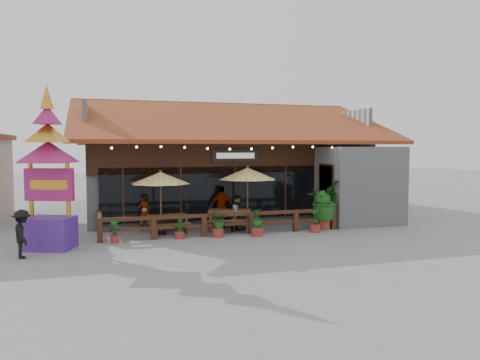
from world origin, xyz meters
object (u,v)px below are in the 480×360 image
object	(u,v)px
umbrella_right	(248,174)
tropical_plant	(324,201)
umbrella_left	(161,178)
pedestrian	(22,234)
picnic_table_right	(230,216)
picnic_table_left	(168,221)
thai_sign_tower	(48,156)

from	to	relation	value
umbrella_right	tropical_plant	bearing A→B (deg)	-20.18
umbrella_left	umbrella_right	size ratio (longest dim) A/B	1.18
pedestrian	picnic_table_right	bearing A→B (deg)	-84.31
umbrella_left	picnic_table_left	size ratio (longest dim) A/B	1.87
umbrella_right	pedestrian	bearing A→B (deg)	-160.45
picnic_table_right	tropical_plant	bearing A→B (deg)	-14.50
umbrella_right	picnic_table_left	distance (m)	3.98
thai_sign_tower	pedestrian	world-z (taller)	thai_sign_tower
thai_sign_tower	tropical_plant	size ratio (longest dim) A/B	2.85
umbrella_right	pedestrian	distance (m)	9.32
thai_sign_tower	pedestrian	distance (m)	2.84
umbrella_right	picnic_table_left	world-z (taller)	umbrella_right
thai_sign_tower	picnic_table_left	bearing A→B (deg)	23.29
tropical_plant	pedestrian	bearing A→B (deg)	-170.68
picnic_table_left	picnic_table_right	world-z (taller)	picnic_table_right
picnic_table_right	thai_sign_tower	xyz separation A→B (m)	(-7.05, -1.78, 2.67)
picnic_table_left	pedestrian	size ratio (longest dim) A/B	1.10
umbrella_right	tropical_plant	world-z (taller)	umbrella_right
picnic_table_right	pedestrian	size ratio (longest dim) A/B	1.40
tropical_plant	umbrella_right	bearing A→B (deg)	159.82
picnic_table_right	tropical_plant	xyz separation A→B (m)	(3.96, -1.02, 0.65)
picnic_table_left	thai_sign_tower	size ratio (longest dim) A/B	0.28
umbrella_right	thai_sign_tower	xyz separation A→B (m)	(-7.90, -1.90, 0.84)
picnic_table_right	thai_sign_tower	distance (m)	7.75
umbrella_left	tropical_plant	bearing A→B (deg)	-8.47
tropical_plant	pedestrian	size ratio (longest dim) A/B	1.37
umbrella_right	picnic_table_left	size ratio (longest dim) A/B	1.59
thai_sign_tower	pedestrian	bearing A→B (deg)	-122.58
picnic_table_left	pedestrian	distance (m)	6.01
thai_sign_tower	pedestrian	xyz separation A→B (m)	(-0.75, -1.18, -2.47)
umbrella_left	picnic_table_right	bearing A→B (deg)	-0.10
picnic_table_left	picnic_table_right	distance (m)	2.65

